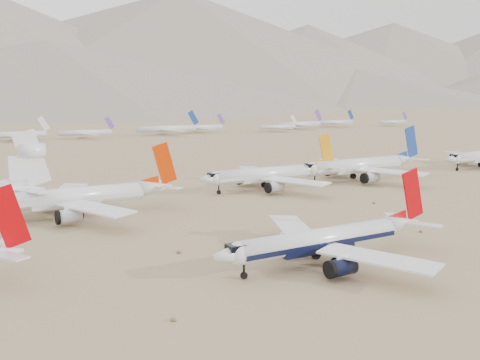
% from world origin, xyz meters
% --- Properties ---
extents(ground, '(7000.00, 7000.00, 0.00)m').
position_xyz_m(ground, '(0.00, 0.00, 0.00)').
color(ground, '#80684B').
rests_on(ground, ground).
extents(main_airliner, '(46.86, 45.77, 16.54)m').
position_xyz_m(main_airliner, '(-8.18, -5.01, 4.55)').
color(main_airliner, white).
rests_on(main_airliner, ground).
extents(row2_navy_widebody, '(54.53, 53.33, 19.40)m').
position_xyz_m(row2_navy_widebody, '(64.85, 65.38, 5.42)').
color(row2_navy_widebody, white).
rests_on(row2_navy_widebody, ground).
extents(row2_gold_tail, '(49.99, 48.89, 17.80)m').
position_xyz_m(row2_gold_tail, '(25.66, 66.38, 4.98)').
color(row2_gold_tail, white).
rests_on(row2_gold_tail, ground).
extents(row2_orange_tail, '(51.29, 50.18, 18.30)m').
position_xyz_m(row2_orange_tail, '(-39.72, 57.51, 5.13)').
color(row2_orange_tail, white).
rests_on(row2_orange_tail, ground).
extents(distant_storage_row, '(617.37, 63.35, 16.30)m').
position_xyz_m(distant_storage_row, '(45.84, 303.83, 4.44)').
color(distant_storage_row, silver).
rests_on(distant_storage_row, ground).
extents(foothills, '(4637.50, 1395.00, 155.00)m').
position_xyz_m(foothills, '(526.68, 1100.00, 67.15)').
color(foothills, slate).
rests_on(foothills, ground).
extents(desert_scrub, '(233.60, 121.67, 0.63)m').
position_xyz_m(desert_scrub, '(-20.73, -21.89, 0.28)').
color(desert_scrub, brown).
rests_on(desert_scrub, ground).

